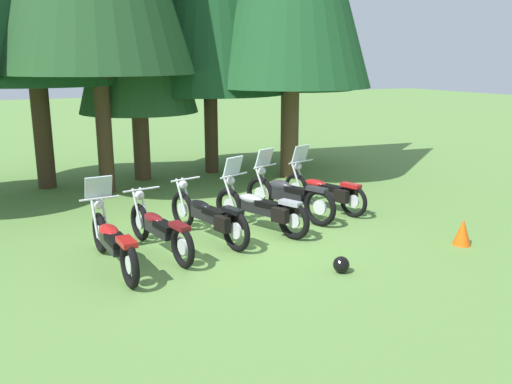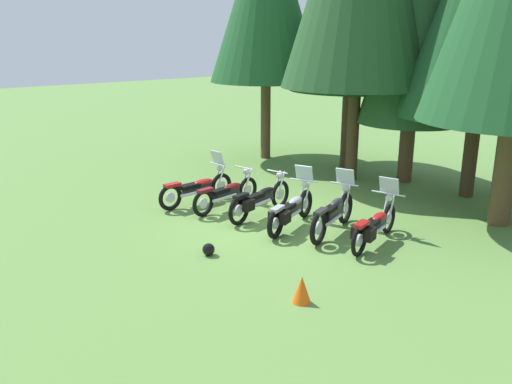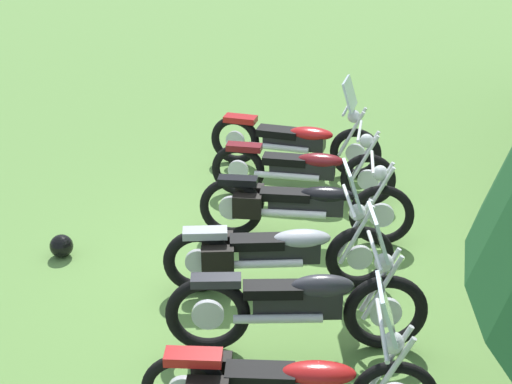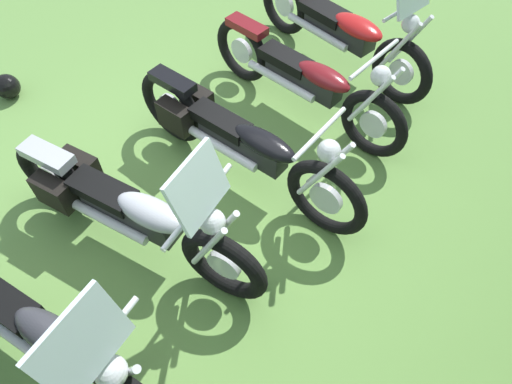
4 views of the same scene
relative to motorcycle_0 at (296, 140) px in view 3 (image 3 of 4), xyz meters
name	(u,v)px [view 3 (image 3 of 4)]	position (x,y,z in m)	size (l,w,h in m)	color
ground_plane	(295,265)	(2.43, 0.73, -0.45)	(80.00, 80.00, 0.00)	#608C42
motorcycle_0	(296,140)	(0.00, 0.00, 0.00)	(0.65, 2.38, 1.36)	black
motorcycle_1	(304,169)	(0.85, 0.35, -0.02)	(0.70, 2.31, 1.00)	black
motorcycle_2	(301,205)	(1.86, 0.62, 0.00)	(0.86, 2.38, 1.02)	black
motorcycle_3	(276,251)	(2.94, 0.69, 0.00)	(1.10, 2.21, 1.36)	black
motorcycle_4	(301,304)	(3.81, 1.20, 0.03)	(1.03, 2.23, 1.39)	black
motorcycle_5	(284,383)	(4.84, 1.38, 0.00)	(1.01, 2.24, 1.35)	black
dropped_helmet	(61,246)	(3.10, -1.74, -0.32)	(0.26, 0.26, 0.26)	black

